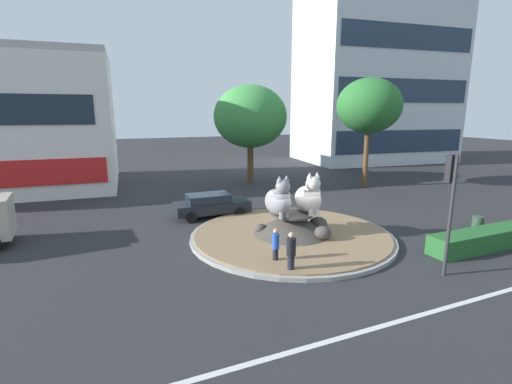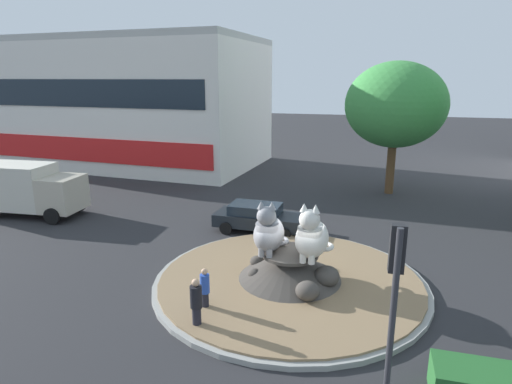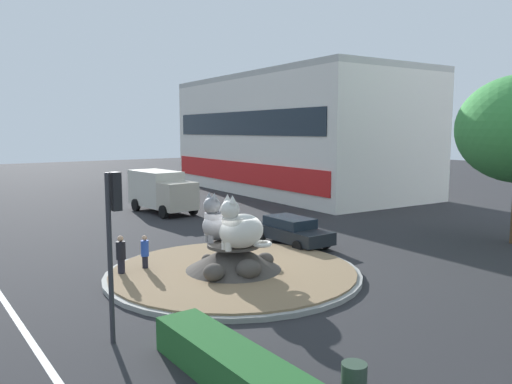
# 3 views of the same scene
# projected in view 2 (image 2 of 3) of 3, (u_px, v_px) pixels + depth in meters

# --- Properties ---
(ground_plane) EXTENTS (160.00, 160.00, 0.00)m
(ground_plane) POSITION_uv_depth(u_px,v_px,m) (289.00, 284.00, 16.57)
(ground_plane) COLOR #28282B
(roundabout_island) EXTENTS (10.33, 10.33, 1.31)m
(roundabout_island) POSITION_uv_depth(u_px,v_px,m) (290.00, 275.00, 16.45)
(roundabout_island) COLOR gray
(roundabout_island) RESTS_ON ground
(cat_statue_grey) EXTENTS (1.30, 2.09, 2.06)m
(cat_statue_grey) POSITION_uv_depth(u_px,v_px,m) (269.00, 232.00, 16.13)
(cat_statue_grey) COLOR gray
(cat_statue_grey) RESTS_ON roundabout_island
(cat_statue_white) EXTENTS (1.47, 2.14, 2.14)m
(cat_statue_white) POSITION_uv_depth(u_px,v_px,m) (312.00, 237.00, 15.57)
(cat_statue_white) COLOR silver
(cat_statue_white) RESTS_ON roundabout_island
(traffic_light_mast) EXTENTS (0.33, 0.46, 4.75)m
(traffic_light_mast) POSITION_uv_depth(u_px,v_px,m) (394.00, 290.00, 9.08)
(traffic_light_mast) COLOR #2D2D33
(traffic_light_mast) RESTS_ON ground
(shophouse_block) EXTENTS (26.85, 14.10, 10.97)m
(shophouse_block) POSITION_uv_depth(u_px,v_px,m) (116.00, 102.00, 39.70)
(shophouse_block) COLOR silver
(shophouse_block) RESTS_ON ground
(second_tree_near_tower) EXTENTS (6.53, 6.53, 8.72)m
(second_tree_near_tower) POSITION_uv_depth(u_px,v_px,m) (396.00, 105.00, 28.10)
(second_tree_near_tower) COLOR brown
(second_tree_near_tower) RESTS_ON ground
(pedestrian_blue_shirt) EXTENTS (0.32, 0.32, 1.61)m
(pedestrian_blue_shirt) POSITION_uv_depth(u_px,v_px,m) (205.00, 290.00, 14.31)
(pedestrian_blue_shirt) COLOR black
(pedestrian_blue_shirt) RESTS_ON ground
(pedestrian_black_shirt) EXTENTS (0.37, 0.37, 1.77)m
(pedestrian_black_shirt) POSITION_uv_depth(u_px,v_px,m) (196.00, 304.00, 13.26)
(pedestrian_black_shirt) COLOR black
(pedestrian_black_shirt) RESTS_ON ground
(sedan_on_far_lane) EXTENTS (4.59, 2.08, 1.44)m
(sedan_on_far_lane) POSITION_uv_depth(u_px,v_px,m) (259.00, 217.00, 22.07)
(sedan_on_far_lane) COLOR black
(sedan_on_far_lane) RESTS_ON ground
(delivery_box_truck) EXTENTS (6.29, 2.94, 2.96)m
(delivery_box_truck) POSITION_uv_depth(u_px,v_px,m) (26.00, 188.00, 24.49)
(delivery_box_truck) COLOR #B7AD99
(delivery_box_truck) RESTS_ON ground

